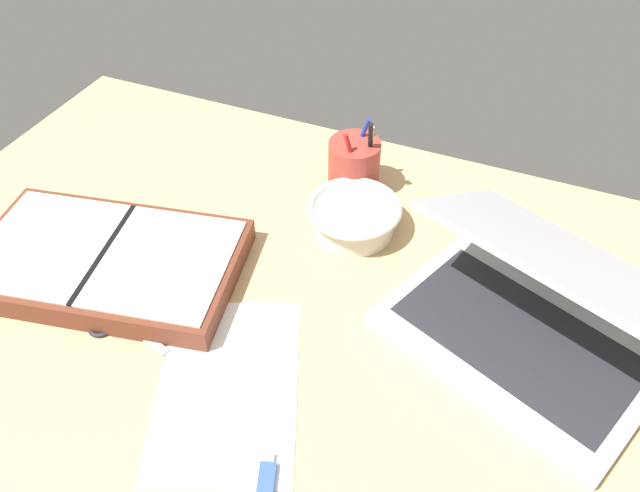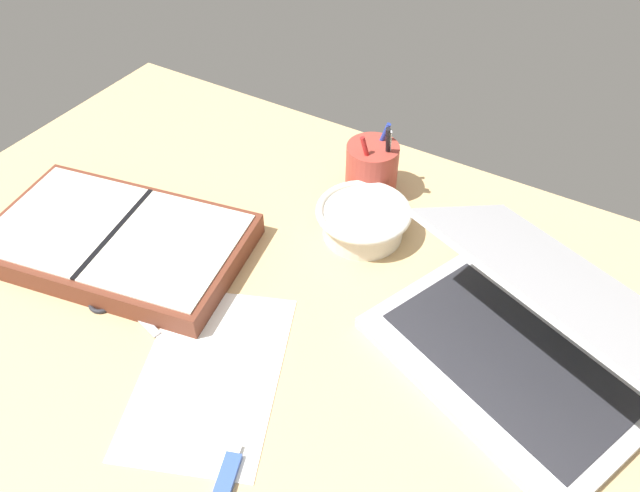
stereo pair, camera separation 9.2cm
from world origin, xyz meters
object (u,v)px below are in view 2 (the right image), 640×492
at_px(laptop, 526,335).
at_px(bowl, 363,220).
at_px(pen_cup, 372,169).
at_px(planner, 117,241).
at_px(scissors, 116,302).

xyz_separation_m(laptop, bowl, (-0.30, 0.11, -0.02)).
relative_size(bowl, pen_cup, 1.02).
relative_size(bowl, planner, 0.35).
distance_m(laptop, pen_cup, 0.41).
bearing_deg(scissors, pen_cup, 67.58).
height_order(laptop, scissors, laptop).
distance_m(laptop, bowl, 0.33).
bearing_deg(scissors, laptop, 23.94).
bearing_deg(scissors, bowl, 56.01).
xyz_separation_m(laptop, planner, (-0.62, -0.12, -0.03)).
bearing_deg(laptop, pen_cup, 169.29).
bearing_deg(planner, pen_cup, 39.79).
xyz_separation_m(bowl, scissors, (-0.24, -0.32, -0.03)).
bearing_deg(laptop, planner, -146.85).
bearing_deg(planner, bowl, 25.55).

